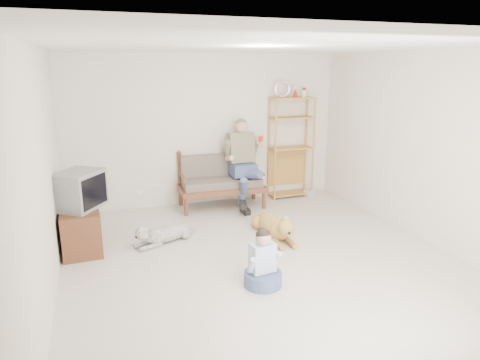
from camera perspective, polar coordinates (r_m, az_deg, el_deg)
name	(u,v)px	position (r m, az deg, el deg)	size (l,w,h in m)	color
floor	(263,262)	(5.69, 3.05, -10.86)	(5.50, 5.50, 0.00)	silver
ceiling	(266,46)	(5.13, 3.48, 17.44)	(5.50, 5.50, 0.00)	white
wall_back	(206,130)	(7.81, -4.50, 6.65)	(5.00, 5.00, 0.00)	beige
wall_front	(428,249)	(3.01, 23.83, -8.43)	(5.00, 5.00, 0.00)	beige
wall_left	(41,178)	(4.89, -24.95, 0.22)	(5.50, 5.50, 0.00)	beige
wall_right	(428,148)	(6.60, 23.80, 3.87)	(5.50, 5.50, 0.00)	beige
loveseat	(221,180)	(7.71, -2.61, 0.00)	(1.54, 0.79, 0.95)	brown
man	(244,169)	(7.54, 0.54, 1.53)	(0.60, 0.85, 1.38)	#45517F
etagere	(291,147)	(8.25, 6.82, 4.44)	(0.85, 0.37, 2.23)	#BD803B
book_stack	(310,192)	(8.54, 9.29, -1.64)	(0.19, 0.14, 0.12)	silver
tv_stand	(81,229)	(6.33, -20.49, -6.13)	(0.53, 0.92, 0.60)	brown
crt_tv	(79,190)	(6.17, -20.66, -1.25)	(0.76, 0.79, 0.51)	slate
wall_outlet	(140,192)	(7.81, -13.21, -1.61)	(0.12, 0.02, 0.08)	white
golden_retriever	(275,226)	(6.42, 4.65, -6.20)	(0.34, 1.34, 0.41)	#A97F3A
shaggy_dog	(163,234)	(6.31, -10.27, -7.10)	(1.03, 0.53, 0.33)	white
terrier	(278,221)	(6.84, 5.09, -5.48)	(0.35, 0.52, 0.22)	white
child	(263,265)	(5.04, 3.06, -11.26)	(0.44, 0.44, 0.70)	#45517F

